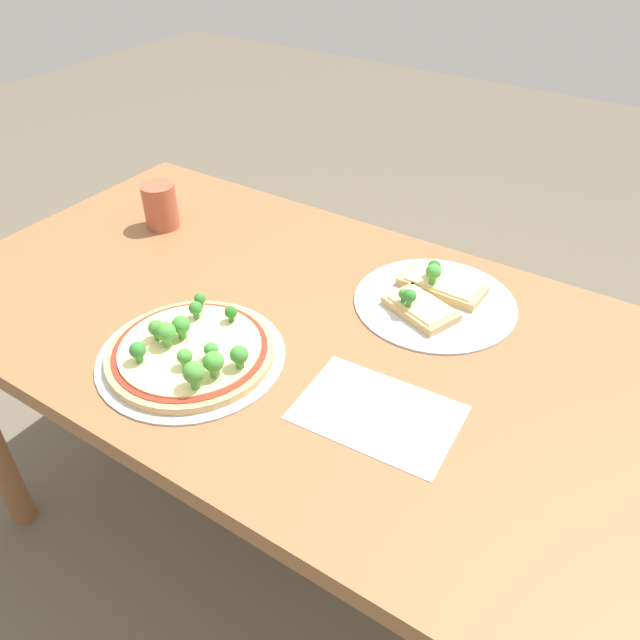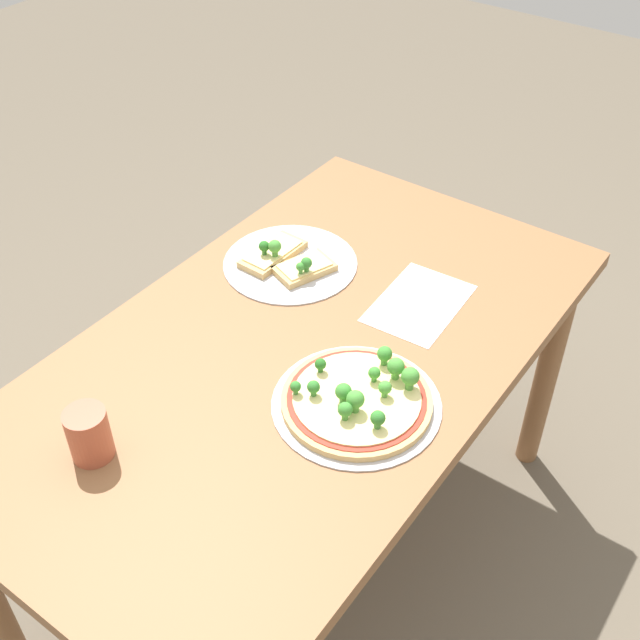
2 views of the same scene
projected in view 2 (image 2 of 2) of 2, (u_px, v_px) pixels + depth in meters
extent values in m
plane|color=brown|center=(304.00, 549.00, 2.10)|extent=(8.00, 8.00, 0.00)
cube|color=brown|center=(299.00, 354.00, 1.65)|extent=(1.39, 0.79, 0.04)
cylinder|color=brown|center=(339.00, 281.00, 2.43)|extent=(0.06, 0.06, 0.68)
cylinder|color=brown|center=(547.00, 371.00, 2.13)|extent=(0.06, 0.06, 0.68)
cylinder|color=#B7B7BC|center=(356.00, 404.00, 1.52)|extent=(0.32, 0.32, 0.00)
cylinder|color=tan|center=(357.00, 401.00, 1.51)|extent=(0.29, 0.29, 0.01)
cylinder|color=#A82D1E|center=(357.00, 398.00, 1.51)|extent=(0.26, 0.26, 0.00)
cylinder|color=#F4DB8E|center=(357.00, 397.00, 1.50)|extent=(0.24, 0.24, 0.00)
sphere|color=#3D8933|center=(343.00, 391.00, 1.47)|extent=(0.03, 0.03, 0.03)
cylinder|color=#488E3A|center=(343.00, 399.00, 1.49)|extent=(0.01, 0.01, 0.01)
sphere|color=#337A2D|center=(313.00, 387.00, 1.49)|extent=(0.02, 0.02, 0.02)
cylinder|color=#3F8136|center=(314.00, 393.00, 1.50)|extent=(0.01, 0.01, 0.01)
sphere|color=#479338|center=(396.00, 366.00, 1.52)|extent=(0.03, 0.03, 0.03)
cylinder|color=#51973E|center=(395.00, 375.00, 1.54)|extent=(0.02, 0.02, 0.02)
sphere|color=#337A2D|center=(378.00, 418.00, 1.43)|extent=(0.03, 0.03, 0.03)
cylinder|color=#3F8136|center=(377.00, 425.00, 1.44)|extent=(0.01, 0.01, 0.01)
sphere|color=#3D8933|center=(385.00, 354.00, 1.55)|extent=(0.03, 0.03, 0.03)
cylinder|color=#488E3A|center=(384.00, 361.00, 1.57)|extent=(0.01, 0.01, 0.01)
sphere|color=#479338|center=(385.00, 387.00, 1.49)|extent=(0.03, 0.03, 0.03)
cylinder|color=#51973E|center=(385.00, 394.00, 1.50)|extent=(0.01, 0.01, 0.01)
sphere|color=#479338|center=(355.00, 399.00, 1.46)|extent=(0.03, 0.03, 0.03)
cylinder|color=#51973E|center=(355.00, 408.00, 1.47)|extent=(0.02, 0.02, 0.02)
sphere|color=#479338|center=(410.00, 376.00, 1.50)|extent=(0.04, 0.04, 0.04)
cylinder|color=#51973E|center=(409.00, 385.00, 1.51)|extent=(0.02, 0.02, 0.02)
sphere|color=#3D8933|center=(374.00, 373.00, 1.52)|extent=(0.02, 0.02, 0.02)
cylinder|color=#488E3A|center=(374.00, 379.00, 1.53)|extent=(0.01, 0.01, 0.01)
sphere|color=#286B23|center=(320.00, 364.00, 1.54)|extent=(0.02, 0.02, 0.02)
cylinder|color=#37742D|center=(320.00, 369.00, 1.55)|extent=(0.01, 0.01, 0.01)
sphere|color=#337A2D|center=(295.00, 386.00, 1.50)|extent=(0.02, 0.02, 0.02)
cylinder|color=#3F8136|center=(296.00, 392.00, 1.50)|extent=(0.01, 0.01, 0.01)
sphere|color=#3D8933|center=(345.00, 409.00, 1.44)|extent=(0.03, 0.03, 0.03)
cylinder|color=#488E3A|center=(345.00, 416.00, 1.46)|extent=(0.01, 0.01, 0.01)
cylinder|color=#B7B7BC|center=(290.00, 263.00, 1.86)|extent=(0.31, 0.31, 0.00)
cube|color=tan|center=(273.00, 254.00, 1.87)|extent=(0.17, 0.08, 0.02)
cube|color=#F4DB8E|center=(273.00, 251.00, 1.86)|extent=(0.14, 0.07, 0.00)
sphere|color=#286B23|center=(264.00, 246.00, 1.84)|extent=(0.03, 0.03, 0.03)
cylinder|color=#37742D|center=(264.00, 252.00, 1.85)|extent=(0.01, 0.01, 0.01)
sphere|color=#479338|center=(275.00, 246.00, 1.83)|extent=(0.03, 0.03, 0.03)
cylinder|color=#51973E|center=(275.00, 253.00, 1.84)|extent=(0.01, 0.01, 0.01)
cube|color=tan|center=(304.00, 269.00, 1.83)|extent=(0.15, 0.12, 0.02)
cube|color=#F4DB8E|center=(304.00, 265.00, 1.82)|extent=(0.13, 0.10, 0.00)
sphere|color=#3D8933|center=(300.00, 267.00, 1.78)|extent=(0.02, 0.02, 0.02)
cylinder|color=#488E3A|center=(301.00, 271.00, 1.79)|extent=(0.01, 0.01, 0.01)
sphere|color=#337A2D|center=(306.00, 263.00, 1.79)|extent=(0.03, 0.03, 0.03)
cylinder|color=#3F8136|center=(306.00, 269.00, 1.80)|extent=(0.01, 0.01, 0.01)
cylinder|color=#AD5138|center=(89.00, 434.00, 1.39)|extent=(0.08, 0.08, 0.10)
cube|color=white|center=(419.00, 303.00, 1.75)|extent=(0.26, 0.18, 0.00)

